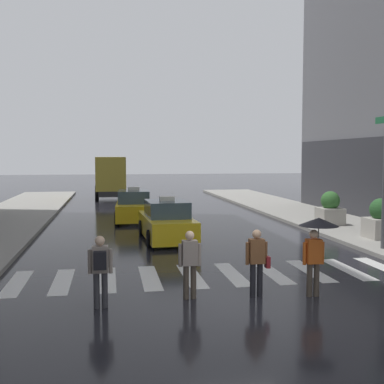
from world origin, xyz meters
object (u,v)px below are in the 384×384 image
taxi_second (134,207)px  pedestrian_with_umbrella (317,235)px  taxi_lead (167,223)px  pedestrian_plain_coat (190,260)px  pedestrian_with_backpack (100,266)px  box_truck (109,176)px  pedestrian_with_handbag (257,259)px  planter_mid_block (330,209)px  planter_near_corner (381,220)px

taxi_second → pedestrian_with_umbrella: bearing=-75.7°
taxi_lead → pedestrian_plain_coat: (-0.40, -8.09, 0.21)m
taxi_lead → pedestrian_with_backpack: 8.85m
box_truck → pedestrian_with_handbag: size_ratio=4.60×
pedestrian_with_umbrella → planter_mid_block: bearing=62.6°
taxi_second → pedestrian_plain_coat: size_ratio=2.80×
pedestrian_plain_coat → planter_near_corner: (8.80, 6.26, -0.07)m
pedestrian_with_umbrella → planter_mid_block: size_ratio=1.21×
pedestrian_with_backpack → pedestrian_with_handbag: (3.76, 0.32, -0.04)m
pedestrian_with_umbrella → pedestrian_with_backpack: size_ratio=1.18×
taxi_lead → pedestrian_with_backpack: bearing=-106.4°
taxi_lead → pedestrian_plain_coat: size_ratio=2.80×
taxi_second → planter_mid_block: (9.16, -4.05, 0.15)m
taxi_lead → pedestrian_with_backpack: (-2.50, -8.48, 0.25)m
box_truck → planter_mid_block: 20.00m
planter_near_corner → planter_mid_block: size_ratio=1.00×
pedestrian_plain_coat → pedestrian_with_backpack: bearing=-169.4°
pedestrian_with_handbag → taxi_second: bearing=99.1°
pedestrian_with_backpack → taxi_lead: bearing=73.6°
planter_near_corner → box_truck: bearing=117.0°
pedestrian_plain_coat → planter_near_corner: 10.80m
taxi_lead → planter_near_corner: (8.40, -1.82, 0.15)m
pedestrian_plain_coat → planter_mid_block: (8.53, 10.17, -0.07)m
planter_mid_block → taxi_lead: bearing=-165.6°
planter_near_corner → pedestrian_with_umbrella: bearing=-131.0°
planter_mid_block → pedestrian_with_handbag: bearing=-123.9°
pedestrian_plain_coat → planter_near_corner: size_ratio=1.03×
planter_near_corner → taxi_lead: bearing=167.7°
box_truck → pedestrian_plain_coat: 27.30m
taxi_lead → pedestrian_with_backpack: size_ratio=2.80×
pedestrian_with_backpack → planter_near_corner: planter_near_corner is taller
planter_mid_block → planter_near_corner: bearing=-86.1°
box_truck → planter_near_corner: (10.68, -20.95, -0.98)m
pedestrian_plain_coat → taxi_second: bearing=92.5°
taxi_lead → planter_mid_block: bearing=14.4°
pedestrian_with_handbag → taxi_lead: bearing=98.7°
box_truck → planter_near_corner: size_ratio=4.75×
taxi_lead → taxi_second: same height
planter_near_corner → pedestrian_with_backpack: bearing=-148.6°
pedestrian_plain_coat → planter_mid_block: planter_mid_block is taller
taxi_lead → pedestrian_plain_coat: 8.10m
pedestrian_with_handbag → planter_mid_block: (6.88, 10.25, -0.06)m
pedestrian_with_backpack → pedestrian_plain_coat: 2.14m
taxi_lead → pedestrian_plain_coat: taxi_lead is taller
taxi_lead → planter_near_corner: taxi_lead is taller
taxi_second → pedestrian_with_handbag: taxi_second is taller
pedestrian_with_umbrella → pedestrian_plain_coat: 3.15m
taxi_second → pedestrian_with_backpack: 14.69m
box_truck → pedestrian_with_handbag: box_truck is taller
taxi_second → pedestrian_with_handbag: 14.48m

